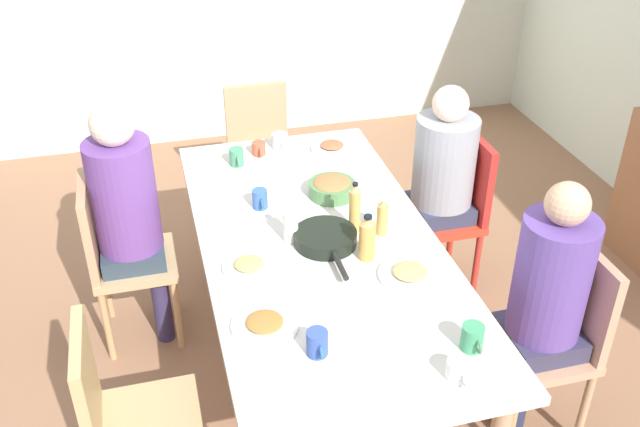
{
  "coord_description": "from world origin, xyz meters",
  "views": [
    {
      "loc": [
        2.5,
        -0.66,
        2.54
      ],
      "look_at": [
        0.0,
        0.0,
        0.92
      ],
      "focal_mm": 40.5,
      "sensor_mm": 36.0,
      "label": 1
    }
  ],
  "objects_px": {
    "chair_1": "(116,253)",
    "bottle_3": "(382,216)",
    "cup_0": "(458,370)",
    "cup_4": "(260,199)",
    "plate_2": "(410,274)",
    "cup_3": "(473,338)",
    "bottle_1": "(355,209)",
    "cup_6": "(237,157)",
    "chair_0": "(261,150)",
    "bottle_2": "(291,224)",
    "person_1": "(128,206)",
    "person_3": "(546,294)",
    "serving_pan": "(326,238)",
    "cup_1": "(280,141)",
    "bowl_0": "(332,187)",
    "chair_3": "(557,332)",
    "cup_5": "(317,343)",
    "cup_2": "(259,149)",
    "plate_0": "(332,147)",
    "chair_2": "(454,205)",
    "bottle_0": "(367,238)",
    "plate_1": "(249,266)",
    "chair_4": "(123,415)",
    "person_2": "(442,172)",
    "dining_table": "(320,257)",
    "plate_3": "(265,324)"
  },
  "relations": [
    {
      "from": "cup_0",
      "to": "cup_4",
      "type": "relative_size",
      "value": 1.1
    },
    {
      "from": "cup_1",
      "to": "bowl_0",
      "type": "bearing_deg",
      "value": 13.8
    },
    {
      "from": "person_1",
      "to": "bottle_2",
      "type": "bearing_deg",
      "value": 54.85
    },
    {
      "from": "cup_5",
      "to": "cup_2",
      "type": "bearing_deg",
      "value": 176.93
    },
    {
      "from": "chair_0",
      "to": "bottle_2",
      "type": "xyz_separation_m",
      "value": [
        1.39,
        -0.12,
        0.34
      ]
    },
    {
      "from": "plate_0",
      "to": "bottle_3",
      "type": "relative_size",
      "value": 1.22
    },
    {
      "from": "cup_0",
      "to": "cup_4",
      "type": "xyz_separation_m",
      "value": [
        -1.26,
        -0.44,
        0.01
      ]
    },
    {
      "from": "chair_2",
      "to": "bottle_0",
      "type": "height_order",
      "value": "bottle_0"
    },
    {
      "from": "person_3",
      "to": "cup_1",
      "type": "height_order",
      "value": "person_3"
    },
    {
      "from": "plate_2",
      "to": "dining_table",
      "type": "bearing_deg",
      "value": -138.58
    },
    {
      "from": "chair_0",
      "to": "plate_1",
      "type": "height_order",
      "value": "chair_0"
    },
    {
      "from": "chair_1",
      "to": "cup_2",
      "type": "bearing_deg",
      "value": 114.21
    },
    {
      "from": "bottle_1",
      "to": "cup_5",
      "type": "bearing_deg",
      "value": -26.32
    },
    {
      "from": "bowl_0",
      "to": "bottle_2",
      "type": "relative_size",
      "value": 1.23
    },
    {
      "from": "plate_2",
      "to": "cup_6",
      "type": "relative_size",
      "value": 2.4
    },
    {
      "from": "serving_pan",
      "to": "cup_3",
      "type": "bearing_deg",
      "value": 23.37
    },
    {
      "from": "dining_table",
      "to": "person_1",
      "type": "distance_m",
      "value": 0.96
    },
    {
      "from": "chair_0",
      "to": "bottle_1",
      "type": "height_order",
      "value": "bottle_1"
    },
    {
      "from": "chair_2",
      "to": "cup_2",
      "type": "distance_m",
      "value": 1.09
    },
    {
      "from": "plate_0",
      "to": "bottle_0",
      "type": "xyz_separation_m",
      "value": [
        1.0,
        -0.13,
        0.09
      ]
    },
    {
      "from": "chair_2",
      "to": "bowl_0",
      "type": "relative_size",
      "value": 4.02
    },
    {
      "from": "plate_1",
      "to": "bowl_0",
      "type": "relative_size",
      "value": 0.99
    },
    {
      "from": "person_3",
      "to": "cup_3",
      "type": "distance_m",
      "value": 0.52
    },
    {
      "from": "cup_2",
      "to": "cup_6",
      "type": "relative_size",
      "value": 0.99
    },
    {
      "from": "person_3",
      "to": "plate_0",
      "type": "relative_size",
      "value": 5.48
    },
    {
      "from": "person_1",
      "to": "person_3",
      "type": "distance_m",
      "value": 1.92
    },
    {
      "from": "person_1",
      "to": "plate_0",
      "type": "distance_m",
      "value": 1.13
    },
    {
      "from": "cup_1",
      "to": "bottle_2",
      "type": "relative_size",
      "value": 0.68
    },
    {
      "from": "dining_table",
      "to": "bottle_0",
      "type": "bearing_deg",
      "value": 45.33
    },
    {
      "from": "plate_0",
      "to": "cup_3",
      "type": "xyz_separation_m",
      "value": [
        1.63,
        0.06,
        0.04
      ]
    },
    {
      "from": "chair_2",
      "to": "bottle_1",
      "type": "relative_size",
      "value": 3.67
    },
    {
      "from": "cup_3",
      "to": "bottle_1",
      "type": "bearing_deg",
      "value": -167.73
    },
    {
      "from": "cup_3",
      "to": "serving_pan",
      "type": "bearing_deg",
      "value": -156.63
    },
    {
      "from": "cup_5",
      "to": "bottle_0",
      "type": "xyz_separation_m",
      "value": [
        -0.51,
        0.35,
        0.05
      ]
    },
    {
      "from": "chair_2",
      "to": "cup_0",
      "type": "relative_size",
      "value": 7.65
    },
    {
      "from": "cup_4",
      "to": "cup_1",
      "type": "bearing_deg",
      "value": 159.3
    },
    {
      "from": "person_2",
      "to": "cup_0",
      "type": "distance_m",
      "value": 1.54
    },
    {
      "from": "person_3",
      "to": "cup_6",
      "type": "relative_size",
      "value": 11.48
    },
    {
      "from": "person_3",
      "to": "bottle_0",
      "type": "height_order",
      "value": "person_3"
    },
    {
      "from": "chair_1",
      "to": "bottle_3",
      "type": "relative_size",
      "value": 4.84
    },
    {
      "from": "chair_3",
      "to": "cup_3",
      "type": "bearing_deg",
      "value": -65.11
    },
    {
      "from": "cup_3",
      "to": "bottle_2",
      "type": "relative_size",
      "value": 0.64
    },
    {
      "from": "dining_table",
      "to": "plate_3",
      "type": "distance_m",
      "value": 0.59
    },
    {
      "from": "chair_4",
      "to": "plate_0",
      "type": "distance_m",
      "value": 1.83
    },
    {
      "from": "plate_2",
      "to": "cup_4",
      "type": "relative_size",
      "value": 2.43
    },
    {
      "from": "chair_4",
      "to": "cup_4",
      "type": "height_order",
      "value": "chair_4"
    },
    {
      "from": "chair_2",
      "to": "cup_1",
      "type": "relative_size",
      "value": 7.32
    },
    {
      "from": "cup_0",
      "to": "cup_3",
      "type": "bearing_deg",
      "value": 138.93
    },
    {
      "from": "chair_0",
      "to": "plate_0",
      "type": "bearing_deg",
      "value": 25.85
    },
    {
      "from": "plate_2",
      "to": "serving_pan",
      "type": "xyz_separation_m",
      "value": [
        -0.31,
        -0.27,
        0.02
      ]
    }
  ]
}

